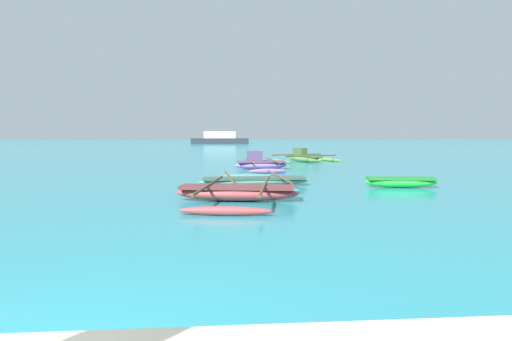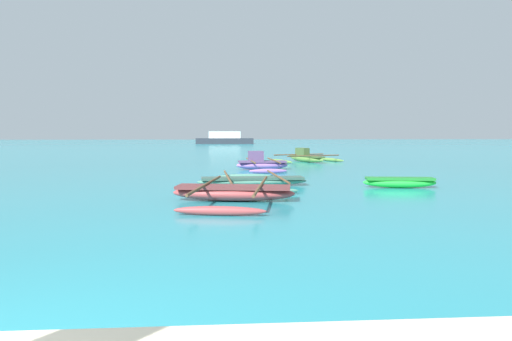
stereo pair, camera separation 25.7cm
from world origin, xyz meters
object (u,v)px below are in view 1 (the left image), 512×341
moored_boat_0 (237,193)px  distant_ferry (220,139)px  moored_boat_1 (254,181)px  moored_boat_3 (401,182)px  moored_boat_2 (260,163)px  moored_boat_4 (303,158)px

moored_boat_0 → distant_ferry: distant_ferry is taller
moored_boat_1 → moored_boat_3: moored_boat_1 is taller
moored_boat_2 → moored_boat_3: size_ratio=1.81×
moored_boat_3 → distant_ferry: (-5.37, 58.41, 0.62)m
moored_boat_1 → moored_boat_4: size_ratio=1.05×
distant_ferry → moored_boat_2: bearing=-88.2°
moored_boat_1 → distant_ferry: (-0.76, 57.56, 0.65)m
moored_boat_0 → moored_boat_2: bearing=90.3°
moored_boat_1 → moored_boat_3: 4.68m
moored_boat_4 → moored_boat_2: bearing=-50.2°
moored_boat_0 → moored_boat_2: 9.94m
moored_boat_3 → distant_ferry: bearing=103.5°
distant_ferry → moored_boat_4: bearing=-84.1°
moored_boat_2 → distant_ferry: (-1.59, 51.00, 0.52)m
moored_boat_2 → moored_boat_3: 8.32m
moored_boat_0 → moored_boat_2: (1.52, 9.82, 0.08)m
moored_boat_3 → moored_boat_4: size_ratio=0.53×
moored_boat_2 → moored_boat_1: bearing=-99.5°
moored_boat_2 → moored_boat_4: 6.40m
moored_boat_0 → moored_boat_4: 16.09m
moored_boat_0 → moored_boat_3: (5.30, 2.42, -0.03)m
moored_boat_1 → moored_boat_3: bearing=-13.0°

